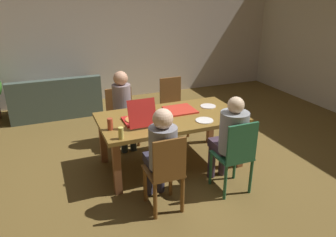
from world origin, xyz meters
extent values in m
plane|color=brown|center=(0.00, 0.00, 0.00)|extent=(20.00, 20.00, 0.00)
cube|color=beige|center=(0.00, 3.38, 1.50)|extent=(7.98, 0.12, 3.00)
cube|color=brown|center=(0.00, 0.00, 0.72)|extent=(1.95, 1.05, 0.05)
cube|color=brown|center=(-0.88, -0.43, 0.35)|extent=(0.09, 0.09, 0.69)
cube|color=brown|center=(0.88, -0.43, 0.35)|extent=(0.09, 0.09, 0.69)
cube|color=brown|center=(-0.88, 0.43, 0.35)|extent=(0.09, 0.09, 0.69)
cube|color=brown|center=(0.88, 0.43, 0.35)|extent=(0.09, 0.09, 0.69)
cylinder|color=brown|center=(-0.26, 0.72, 0.23)|extent=(0.05, 0.05, 0.46)
cylinder|color=brown|center=(-0.64, 0.72, 0.23)|extent=(0.05, 0.05, 0.46)
cylinder|color=brown|center=(-0.26, 1.11, 0.23)|extent=(0.05, 0.05, 0.46)
cylinder|color=brown|center=(-0.64, 1.11, 0.23)|extent=(0.05, 0.05, 0.46)
cube|color=brown|center=(-0.45, 0.91, 0.47)|extent=(0.45, 0.45, 0.02)
cube|color=brown|center=(-0.45, 1.13, 0.68)|extent=(0.43, 0.03, 0.40)
cylinder|color=#2F3C3D|center=(-0.38, 0.60, 0.24)|extent=(0.10, 0.10, 0.48)
cylinder|color=#2F3C3D|center=(-0.52, 0.60, 0.24)|extent=(0.10, 0.10, 0.48)
cube|color=#2F3C3D|center=(-0.45, 0.75, 0.53)|extent=(0.26, 0.33, 0.11)
cylinder|color=gray|center=(-0.45, 0.91, 0.76)|extent=(0.29, 0.29, 0.47)
sphere|color=tan|center=(-0.45, 0.91, 1.09)|extent=(0.22, 0.22, 0.22)
cylinder|color=brown|center=(-0.61, -0.71, 0.23)|extent=(0.05, 0.05, 0.46)
cylinder|color=brown|center=(-0.29, -0.71, 0.23)|extent=(0.05, 0.05, 0.46)
cylinder|color=brown|center=(-0.61, -1.05, 0.23)|extent=(0.05, 0.05, 0.46)
cylinder|color=brown|center=(-0.29, -1.05, 0.23)|extent=(0.05, 0.05, 0.46)
cube|color=brown|center=(-0.45, -0.88, 0.47)|extent=(0.39, 0.41, 0.02)
cube|color=brown|center=(-0.45, -1.07, 0.71)|extent=(0.37, 0.03, 0.47)
cylinder|color=#312E40|center=(-0.53, -0.58, 0.24)|extent=(0.10, 0.10, 0.48)
cylinder|color=#312E40|center=(-0.37, -0.58, 0.24)|extent=(0.10, 0.10, 0.48)
cube|color=#312E40|center=(-0.45, -0.72, 0.53)|extent=(0.28, 0.31, 0.11)
cylinder|color=gray|center=(-0.45, -0.88, 0.76)|extent=(0.31, 0.31, 0.47)
sphere|color=beige|center=(-0.45, -0.88, 1.10)|extent=(0.22, 0.22, 0.22)
cylinder|color=#26613F|center=(0.28, -0.67, 0.23)|extent=(0.04, 0.04, 0.46)
cylinder|color=#26613F|center=(0.64, -0.67, 0.23)|extent=(0.04, 0.04, 0.46)
cylinder|color=#26613F|center=(0.28, -1.03, 0.23)|extent=(0.04, 0.04, 0.46)
cylinder|color=#26613F|center=(0.64, -1.03, 0.23)|extent=(0.04, 0.04, 0.46)
cube|color=#26613F|center=(0.46, -0.85, 0.47)|extent=(0.41, 0.41, 0.02)
cube|color=#26613F|center=(0.46, -1.04, 0.72)|extent=(0.39, 0.03, 0.48)
cylinder|color=#433241|center=(0.37, -0.53, 0.24)|extent=(0.10, 0.10, 0.48)
cylinder|color=#433241|center=(0.54, -0.53, 0.24)|extent=(0.10, 0.10, 0.48)
cube|color=#433241|center=(0.46, -0.68, 0.53)|extent=(0.31, 0.34, 0.11)
cylinder|color=gray|center=(0.46, -0.85, 0.78)|extent=(0.34, 0.34, 0.51)
sphere|color=beige|center=(0.46, -0.85, 1.12)|extent=(0.20, 0.20, 0.20)
cylinder|color=brown|center=(0.63, 0.73, 0.23)|extent=(0.05, 0.05, 0.46)
cylinder|color=brown|center=(0.29, 0.73, 0.23)|extent=(0.05, 0.05, 0.46)
cylinder|color=brown|center=(0.63, 1.11, 0.23)|extent=(0.05, 0.05, 0.46)
cylinder|color=brown|center=(0.29, 1.11, 0.23)|extent=(0.05, 0.05, 0.46)
cube|color=brown|center=(0.46, 0.92, 0.47)|extent=(0.40, 0.44, 0.02)
cube|color=brown|center=(0.46, 1.13, 0.72)|extent=(0.38, 0.03, 0.49)
cube|color=red|center=(-0.48, -0.01, 0.76)|extent=(0.36, 0.36, 0.02)
cylinder|color=#C9803B|center=(-0.48, -0.01, 0.77)|extent=(0.31, 0.31, 0.01)
cube|color=red|center=(-0.48, -0.24, 0.94)|extent=(0.36, 0.11, 0.34)
cube|color=red|center=(0.21, 0.15, 0.75)|extent=(0.41, 0.41, 0.02)
cylinder|color=white|center=(0.35, -0.33, 0.75)|extent=(0.24, 0.24, 0.01)
cylinder|color=white|center=(0.66, 0.14, 0.75)|extent=(0.23, 0.23, 0.01)
cylinder|color=#B34C2C|center=(0.90, -0.28, 0.80)|extent=(0.08, 0.08, 0.12)
cylinder|color=#DECE5F|center=(-0.81, -0.45, 0.82)|extent=(0.06, 0.06, 0.14)
cylinder|color=#B6462B|center=(-0.87, -0.15, 0.82)|extent=(0.07, 0.07, 0.15)
cube|color=#46564C|center=(-1.36, 2.74, 0.20)|extent=(1.70, 0.87, 0.41)
cube|color=#46564C|center=(-1.36, 2.39, 0.60)|extent=(1.70, 0.16, 0.39)
cube|color=#46564C|center=(-2.11, 2.74, 0.50)|extent=(0.20, 0.82, 0.18)
cube|color=#46564C|center=(-0.61, 2.74, 0.50)|extent=(0.20, 0.82, 0.18)
camera|label=1|loc=(-1.57, -3.80, 2.37)|focal=34.54mm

